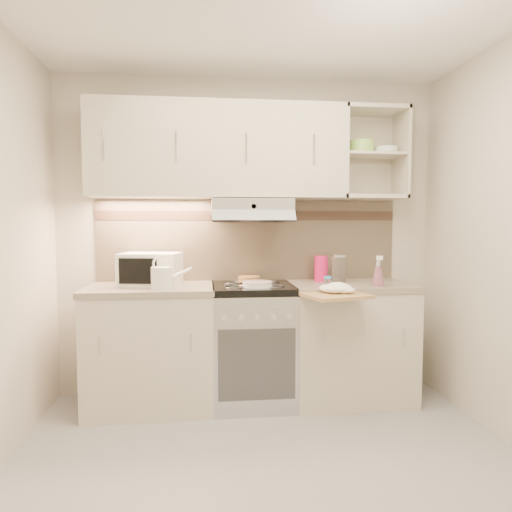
{
  "coord_description": "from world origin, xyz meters",
  "views": [
    {
      "loc": [
        -0.35,
        -2.27,
        1.35
      ],
      "look_at": [
        0.01,
        0.95,
        1.13
      ],
      "focal_mm": 32.0,
      "sensor_mm": 36.0,
      "label": 1
    }
  ],
  "objects_px": {
    "watering_can": "(163,277)",
    "plate_stack": "(257,284)",
    "electric_range": "(253,344)",
    "spray_bottle": "(378,274)",
    "glass_jar": "(339,268)",
    "cutting_board": "(334,295)",
    "microwave": "(151,269)",
    "pink_pitcher": "(321,268)"
  },
  "relations": [
    {
      "from": "plate_stack",
      "to": "pink_pitcher",
      "type": "bearing_deg",
      "value": 26.36
    },
    {
      "from": "plate_stack",
      "to": "pink_pitcher",
      "type": "distance_m",
      "value": 0.6
    },
    {
      "from": "watering_can",
      "to": "pink_pitcher",
      "type": "distance_m",
      "value": 1.24
    },
    {
      "from": "electric_range",
      "to": "watering_can",
      "type": "xyz_separation_m",
      "value": [
        -0.64,
        -0.22,
        0.54
      ]
    },
    {
      "from": "electric_range",
      "to": "pink_pitcher",
      "type": "height_order",
      "value": "pink_pitcher"
    },
    {
      "from": "microwave",
      "to": "cutting_board",
      "type": "height_order",
      "value": "microwave"
    },
    {
      "from": "microwave",
      "to": "watering_can",
      "type": "bearing_deg",
      "value": -57.67
    },
    {
      "from": "glass_jar",
      "to": "cutting_board",
      "type": "xyz_separation_m",
      "value": [
        -0.17,
        -0.45,
        -0.14
      ]
    },
    {
      "from": "spray_bottle",
      "to": "cutting_board",
      "type": "bearing_deg",
      "value": -131.37
    },
    {
      "from": "watering_can",
      "to": "pink_pitcher",
      "type": "bearing_deg",
      "value": 1.87
    },
    {
      "from": "electric_range",
      "to": "watering_can",
      "type": "bearing_deg",
      "value": -161.1
    },
    {
      "from": "electric_range",
      "to": "watering_can",
      "type": "relative_size",
      "value": 3.14
    },
    {
      "from": "watering_can",
      "to": "spray_bottle",
      "type": "distance_m",
      "value": 1.53
    },
    {
      "from": "glass_jar",
      "to": "cutting_board",
      "type": "distance_m",
      "value": 0.5
    },
    {
      "from": "electric_range",
      "to": "microwave",
      "type": "distance_m",
      "value": 0.95
    },
    {
      "from": "glass_jar",
      "to": "spray_bottle",
      "type": "relative_size",
      "value": 0.91
    },
    {
      "from": "plate_stack",
      "to": "glass_jar",
      "type": "height_order",
      "value": "glass_jar"
    },
    {
      "from": "electric_range",
      "to": "plate_stack",
      "type": "xyz_separation_m",
      "value": [
        0.02,
        -0.13,
        0.47
      ]
    },
    {
      "from": "spray_bottle",
      "to": "plate_stack",
      "type": "bearing_deg",
      "value": -161.02
    },
    {
      "from": "microwave",
      "to": "cutting_board",
      "type": "bearing_deg",
      "value": -9.44
    },
    {
      "from": "electric_range",
      "to": "spray_bottle",
      "type": "distance_m",
      "value": 1.07
    },
    {
      "from": "plate_stack",
      "to": "cutting_board",
      "type": "bearing_deg",
      "value": -25.84
    },
    {
      "from": "electric_range",
      "to": "spray_bottle",
      "type": "xyz_separation_m",
      "value": [
        0.9,
        -0.19,
        0.54
      ]
    },
    {
      "from": "electric_range",
      "to": "glass_jar",
      "type": "bearing_deg",
      "value": 6.58
    },
    {
      "from": "glass_jar",
      "to": "cutting_board",
      "type": "height_order",
      "value": "glass_jar"
    },
    {
      "from": "pink_pitcher",
      "to": "cutting_board",
      "type": "relative_size",
      "value": 0.51
    },
    {
      "from": "cutting_board",
      "to": "plate_stack",
      "type": "bearing_deg",
      "value": 138.67
    },
    {
      "from": "cutting_board",
      "to": "pink_pitcher",
      "type": "bearing_deg",
      "value": 70.45
    },
    {
      "from": "spray_bottle",
      "to": "microwave",
      "type": "bearing_deg",
      "value": -165.99
    },
    {
      "from": "plate_stack",
      "to": "cutting_board",
      "type": "xyz_separation_m",
      "value": [
        0.5,
        -0.24,
        -0.05
      ]
    },
    {
      "from": "watering_can",
      "to": "plate_stack",
      "type": "relative_size",
      "value": 1.34
    },
    {
      "from": "cutting_board",
      "to": "microwave",
      "type": "bearing_deg",
      "value": 145.5
    },
    {
      "from": "microwave",
      "to": "plate_stack",
      "type": "relative_size",
      "value": 2.18
    },
    {
      "from": "electric_range",
      "to": "watering_can",
      "type": "height_order",
      "value": "watering_can"
    },
    {
      "from": "microwave",
      "to": "glass_jar",
      "type": "relative_size",
      "value": 2.17
    },
    {
      "from": "pink_pitcher",
      "to": "spray_bottle",
      "type": "bearing_deg",
      "value": -58.41
    },
    {
      "from": "glass_jar",
      "to": "watering_can",
      "type": "bearing_deg",
      "value": -167.36
    },
    {
      "from": "electric_range",
      "to": "plate_stack",
      "type": "distance_m",
      "value": 0.49
    },
    {
      "from": "watering_can",
      "to": "glass_jar",
      "type": "xyz_separation_m",
      "value": [
        1.32,
        0.3,
        0.02
      ]
    },
    {
      "from": "pink_pitcher",
      "to": "spray_bottle",
      "type": "xyz_separation_m",
      "value": [
        0.34,
        -0.32,
        -0.01
      ]
    },
    {
      "from": "watering_can",
      "to": "plate_stack",
      "type": "bearing_deg",
      "value": -7.11
    },
    {
      "from": "plate_stack",
      "to": "watering_can",
      "type": "bearing_deg",
      "value": -172.58
    }
  ]
}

